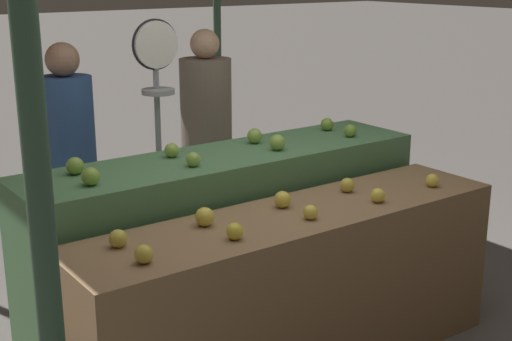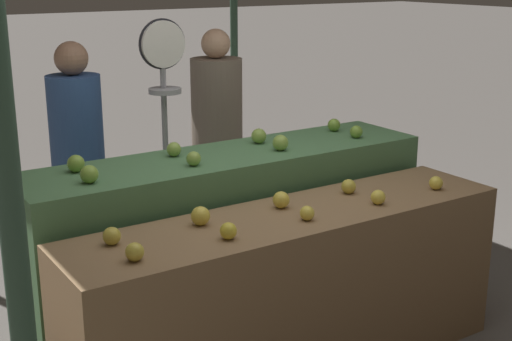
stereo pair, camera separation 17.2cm
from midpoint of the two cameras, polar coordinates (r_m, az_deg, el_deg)
The scene contains 22 objects.
display_counter_front at distance 3.64m, azimuth 1.70°, elevation -9.78°, with size 2.33×0.55×0.85m, color olive.
display_counter_back at distance 4.06m, azimuth -3.49°, elevation -5.70°, with size 2.33×0.55×1.02m, color #4C7A4C.
apple_front_0 at distance 2.94m, azimuth -10.64°, elevation -6.61°, with size 0.08×0.08×0.08m, color gold.
apple_front_1 at distance 3.14m, azimuth -3.29°, elevation -4.90°, with size 0.08×0.08×0.08m, color gold.
apple_front_2 at distance 3.38m, azimuth 2.89°, elevation -3.38°, with size 0.07×0.07×0.07m, color yellow.
apple_front_3 at distance 3.66m, azimuth 8.40°, elevation -1.99°, with size 0.08×0.08×0.08m, color yellow.
apple_front_4 at distance 3.97m, azimuth 12.72°, elevation -0.79°, with size 0.07×0.07×0.07m, color yellow.
apple_front_5 at distance 3.12m, azimuth -12.55°, elevation -5.35°, with size 0.08×0.08×0.08m, color gold.
apple_front_6 at distance 3.31m, azimuth -5.63°, elevation -3.72°, with size 0.09×0.09×0.09m, color yellow.
apple_front_7 at distance 3.54m, azimuth 0.71°, elevation -2.35°, with size 0.08×0.08×0.08m, color yellow.
apple_front_8 at distance 3.80m, azimuth 6.03°, elevation -1.18°, with size 0.08×0.08×0.08m, color gold.
apple_back_0 at distance 3.43m, azimuth -14.50°, elevation -0.48°, with size 0.09×0.09×0.09m, color #84AD3D.
apple_back_1 at distance 3.66m, azimuth -6.39°, elevation 0.88°, with size 0.08×0.08×0.08m, color #8EB247.
apple_back_2 at distance 3.96m, azimuth 0.48°, elevation 2.25°, with size 0.09×0.09×0.09m, color #8EB247.
apple_back_3 at distance 4.31m, azimuth 6.42°, elevation 3.17°, with size 0.08×0.08×0.08m, color #7AA338.
apple_back_4 at distance 3.63m, azimuth -15.61°, elevation 0.35°, with size 0.09×0.09×0.09m, color #84AD3D.
apple_back_5 at distance 3.85m, azimuth -8.04°, elevation 1.60°, with size 0.08×0.08×0.08m, color #8EB247.
apple_back_6 at distance 4.12m, azimuth -1.32°, elevation 2.77°, with size 0.09×0.09×0.09m, color #8EB247.
apple_back_7 at distance 4.46m, azimuth 4.61°, elevation 3.70°, with size 0.08×0.08×0.08m, color #7AA338.
produce_scale at distance 4.39m, azimuth -9.00°, elevation 5.98°, with size 0.30×0.20×1.72m.
person_vendor_at_scale at distance 4.60m, azimuth -15.77°, elevation 1.56°, with size 0.42×0.42×1.58m.
person_customer_left at distance 5.20m, azimuth -4.95°, elevation 3.72°, with size 0.39×0.39×1.59m.
Camera 1 is at (-2.08, -2.54, 2.01)m, focal length 50.00 mm.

